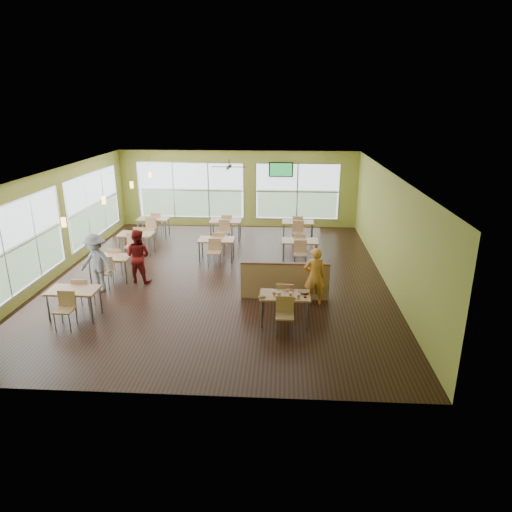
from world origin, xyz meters
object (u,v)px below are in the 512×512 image
at_px(half_wall_divider, 285,281).
at_px(man_plaid, 315,276).
at_px(main_table, 285,299).
at_px(food_basket, 304,292).

relative_size(half_wall_divider, man_plaid, 1.54).
bearing_deg(man_plaid, main_table, 53.48).
height_order(main_table, man_plaid, man_plaid).
height_order(half_wall_divider, man_plaid, man_plaid).
relative_size(man_plaid, food_basket, 6.42).
bearing_deg(main_table, food_basket, 11.89).
height_order(man_plaid, food_basket, man_plaid).
bearing_deg(food_basket, man_plaid, 73.54).
distance_m(half_wall_divider, man_plaid, 0.87).
relative_size(main_table, half_wall_divider, 0.63).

